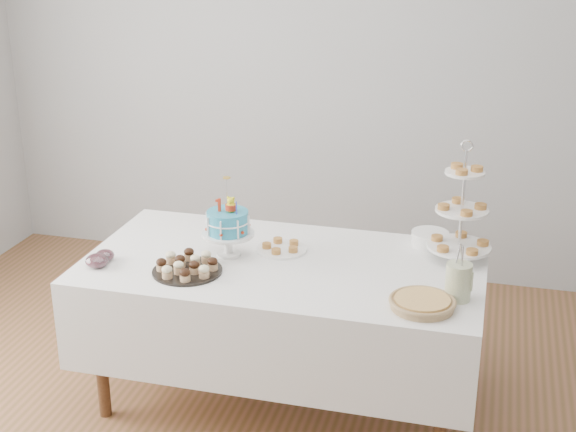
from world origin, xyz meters
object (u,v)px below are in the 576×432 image
(table, at_px, (283,304))
(birthday_cake, at_px, (228,235))
(jam_bowl_a, at_px, (97,261))
(pie, at_px, (422,303))
(tiered_stand, at_px, (462,211))
(jam_bowl_b, at_px, (105,255))
(cupcake_tray, at_px, (187,265))
(pastry_plate, at_px, (282,247))
(utensil_pitcher, at_px, (458,280))
(plate_stack, at_px, (430,239))

(table, xyz_separation_m, birthday_cake, (-0.28, 0.01, 0.33))
(jam_bowl_a, bearing_deg, pie, -1.20)
(tiered_stand, height_order, jam_bowl_a, tiered_stand)
(table, distance_m, jam_bowl_b, 0.90)
(birthday_cake, relative_size, cupcake_tray, 1.19)
(table, relative_size, pastry_plate, 7.57)
(pastry_plate, distance_m, utensil_pitcher, 0.95)
(jam_bowl_a, bearing_deg, tiered_stand, 17.92)
(plate_stack, distance_m, jam_bowl_a, 1.65)
(cupcake_tray, relative_size, tiered_stand, 0.55)
(birthday_cake, height_order, pie, birthday_cake)
(birthday_cake, relative_size, jam_bowl_a, 3.58)
(table, xyz_separation_m, cupcake_tray, (-0.40, -0.23, 0.26))
(pastry_plate, bearing_deg, table, -71.61)
(birthday_cake, distance_m, cupcake_tray, 0.28)
(pastry_plate, bearing_deg, cupcake_tray, -134.60)
(birthday_cake, bearing_deg, pastry_plate, 27.04)
(table, relative_size, utensil_pitcher, 7.53)
(plate_stack, bearing_deg, pie, -87.04)
(pie, xyz_separation_m, jam_bowl_b, (-1.54, 0.11, -0.00))
(utensil_pitcher, bearing_deg, pie, -122.66)
(birthday_cake, height_order, plate_stack, birthday_cake)
(plate_stack, distance_m, jam_bowl_b, 1.62)
(tiered_stand, distance_m, plate_stack, 0.30)
(tiered_stand, bearing_deg, table, -162.94)
(birthday_cake, distance_m, jam_bowl_b, 0.60)
(cupcake_tray, height_order, plate_stack, cupcake_tray)
(tiered_stand, distance_m, utensil_pitcher, 0.47)
(jam_bowl_a, bearing_deg, table, 18.75)
(birthday_cake, distance_m, pie, 1.04)
(cupcake_tray, distance_m, jam_bowl_b, 0.44)
(table, xyz_separation_m, jam_bowl_b, (-0.84, -0.21, 0.25))
(cupcake_tray, relative_size, pastry_plate, 1.30)
(pie, height_order, jam_bowl_b, jam_bowl_b)
(birthday_cake, distance_m, plate_stack, 1.02)
(tiered_stand, height_order, jam_bowl_b, tiered_stand)
(tiered_stand, distance_m, pastry_plate, 0.90)
(tiered_stand, distance_m, jam_bowl_a, 1.75)
(pastry_plate, xyz_separation_m, jam_bowl_b, (-0.80, -0.34, 0.01))
(table, distance_m, jam_bowl_a, 0.92)
(table, relative_size, pie, 6.67)
(birthday_cake, relative_size, pie, 1.37)
(plate_stack, bearing_deg, pastry_plate, -160.04)
(pie, bearing_deg, plate_stack, 92.96)
(table, bearing_deg, jam_bowl_b, -166.20)
(pastry_plate, bearing_deg, tiered_stand, 7.81)
(birthday_cake, bearing_deg, cupcake_tray, -118.13)
(cupcake_tray, bearing_deg, tiered_stand, 21.58)
(plate_stack, bearing_deg, jam_bowl_a, -155.85)
(birthday_cake, height_order, jam_bowl_a, birthday_cake)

